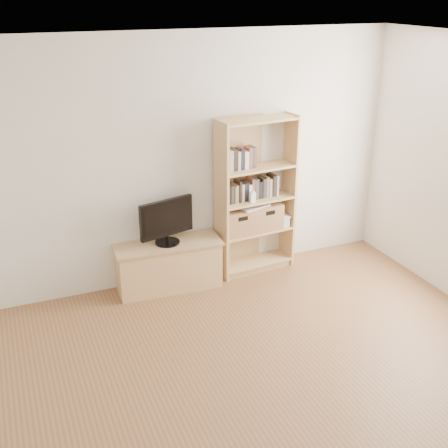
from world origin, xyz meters
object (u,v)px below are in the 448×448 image
basket_left (237,221)px  laptop (252,206)px  tv_stand (168,266)px  baby_monitor (253,197)px  television (167,222)px  basket_right (264,216)px  bookshelf (256,196)px

basket_left → laptop: laptop is taller
tv_stand → baby_monitor: 1.15m
television → baby_monitor: bearing=-17.7°
basket_left → basket_right: bearing=1.7°
baby_monitor → laptop: baby_monitor is taller
tv_stand → laptop: size_ratio=3.24×
television → basket_left: (0.80, 0.02, -0.13)m
bookshelf → television: bearing=177.6°
basket_right → tv_stand: bearing=179.0°
tv_stand → bookshelf: size_ratio=0.62×
tv_stand → bookshelf: (1.03, 0.05, 0.62)m
laptop → basket_right: bearing=-4.2°
tv_stand → baby_monitor: (0.94, -0.06, 0.66)m
tv_stand → television: 0.50m
bookshelf → baby_monitor: size_ratio=15.60×
bookshelf → television: bookshelf is taller
tv_stand → baby_monitor: baby_monitor is taller
bookshelf → laptop: bearing=-160.0°
baby_monitor → basket_right: bearing=22.4°
basket_left → basket_right: basket_right is taller
television → basket_left: 0.81m
bookshelf → television: (-1.03, -0.05, -0.12)m
baby_monitor → basket_left: baby_monitor is taller
baby_monitor → television: bearing=169.5°
bookshelf → baby_monitor: bearing=-135.0°
tv_stand → basket_right: bearing=5.6°
bookshelf → tv_stand: bearing=177.6°
bookshelf → basket_right: (0.11, 0.00, -0.24)m
laptop → television: bearing=166.6°
basket_left → television: bearing=178.3°
bookshelf → laptop: size_ratio=5.24×
laptop → baby_monitor: bearing=-127.8°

